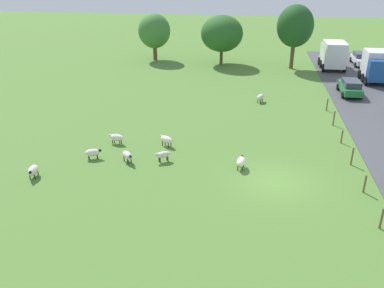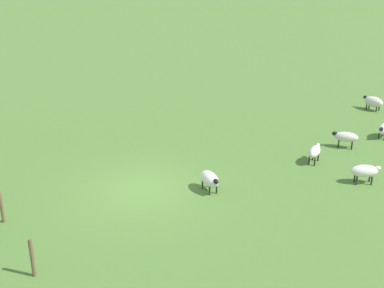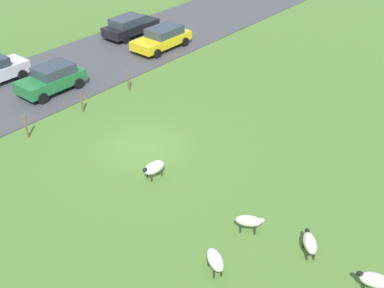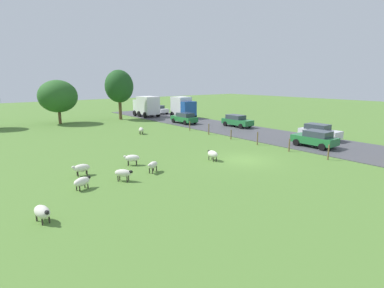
% 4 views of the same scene
% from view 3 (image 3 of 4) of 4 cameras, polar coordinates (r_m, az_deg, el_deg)
% --- Properties ---
extents(ground_plane, '(160.00, 160.00, 0.00)m').
position_cam_3_polar(ground_plane, '(25.06, -5.63, -0.40)').
color(ground_plane, '#517A33').
extents(road_strip, '(8.00, 80.00, 0.06)m').
position_cam_3_polar(road_strip, '(32.38, -18.72, 5.96)').
color(road_strip, '#47474C').
rests_on(road_strip, ground_plane).
extents(sheep_0, '(1.20, 1.02, 0.81)m').
position_cam_3_polar(sheep_0, '(18.15, 2.66, -13.10)').
color(sheep_0, white).
rests_on(sheep_0, ground_plane).
extents(sheep_1, '(1.14, 0.90, 0.76)m').
position_cam_3_polar(sheep_1, '(19.81, 6.52, -8.72)').
color(sheep_1, silver).
rests_on(sheep_1, ground_plane).
extents(sheep_4, '(1.08, 1.14, 0.78)m').
position_cam_3_polar(sheep_4, '(19.28, 13.29, -10.90)').
color(sheep_4, silver).
rests_on(sheep_4, ground_plane).
extents(sheep_6, '(0.67, 1.23, 0.81)m').
position_cam_3_polar(sheep_6, '(22.61, -4.37, -2.72)').
color(sheep_6, silver).
rests_on(sheep_6, ground_plane).
extents(sheep_7, '(1.20, 0.83, 0.74)m').
position_cam_3_polar(sheep_7, '(18.65, 20.07, -14.37)').
color(sheep_7, silver).
rests_on(sheep_7, ground_plane).
extents(fence_post_0, '(0.12, 0.12, 1.24)m').
position_cam_3_polar(fence_post_0, '(30.60, -7.26, 7.17)').
color(fence_post_0, brown).
rests_on(fence_post_0, ground_plane).
extents(fence_post_1, '(0.12, 0.12, 1.17)m').
position_cam_3_polar(fence_post_1, '(28.56, -12.47, 4.65)').
color(fence_post_1, brown).
rests_on(fence_post_1, ground_plane).
extents(fence_post_2, '(0.12, 0.12, 1.29)m').
position_cam_3_polar(fence_post_2, '(26.81, -18.41, 1.91)').
color(fence_post_2, brown).
rests_on(fence_post_2, ground_plane).
extents(car_2, '(2.06, 4.45, 1.51)m').
position_cam_3_polar(car_2, '(39.23, -7.10, 13.25)').
color(car_2, black).
rests_on(car_2, road_strip).
extents(car_3, '(2.08, 4.01, 1.57)m').
position_cam_3_polar(car_3, '(31.21, -15.72, 7.23)').
color(car_3, '#237238').
rests_on(car_3, road_strip).
extents(car_6, '(2.13, 4.56, 1.50)m').
position_cam_3_polar(car_6, '(36.56, -3.42, 12.00)').
color(car_6, yellow).
rests_on(car_6, road_strip).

